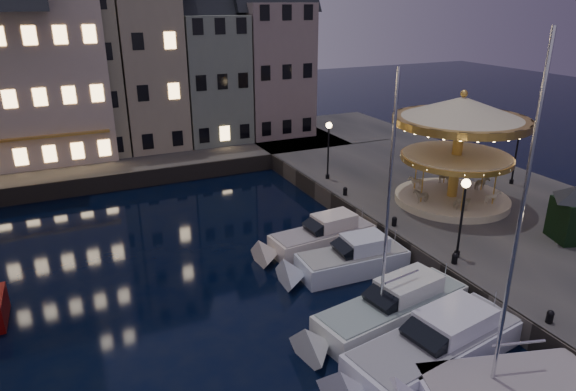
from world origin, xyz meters
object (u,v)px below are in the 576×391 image
bollard_a (550,316)px  bollard_b (455,258)px  bollard_c (394,221)px  motorboat_c (386,312)px  carousel (460,130)px  streetlamp_c (328,142)px  motorboat_d (345,262)px  bollard_d (345,191)px  streetlamp_d (517,147)px  streetlamp_b (463,207)px  motorboat_e (317,239)px  motorboat_b (430,350)px

bollard_a → bollard_b: (0.00, 5.50, 0.00)m
bollard_c → motorboat_c: (-4.94, -6.34, -0.92)m
motorboat_c → carousel: bearing=36.8°
streetlamp_c → motorboat_d: (-4.78, -10.58, -3.38)m
bollard_c → bollard_d: bearing=90.0°
streetlamp_d → bollard_a: 17.79m
streetlamp_b → carousel: carousel is taller
streetlamp_d → motorboat_c: 19.31m
streetlamp_d → motorboat_e: size_ratio=0.57×
streetlamp_d → bollard_b: bearing=-147.8°
streetlamp_d → motorboat_e: 16.53m
motorboat_c → carousel: 14.15m
motorboat_e → bollard_d: bearing=43.4°
bollard_b → bollard_d: size_ratio=1.00×
bollard_a → motorboat_e: size_ratio=0.08×
streetlamp_b → bollard_b: size_ratio=7.32×
bollard_a → motorboat_c: motorboat_c is taller
bollard_b → bollard_d: (0.00, 10.50, 0.00)m
streetlamp_b → streetlamp_d: 13.29m
bollard_a → bollard_b: 5.50m
streetlamp_c → carousel: bearing=-56.5°
bollard_b → carousel: size_ratio=0.07×
streetlamp_b → bollard_c: 5.14m
motorboat_e → carousel: (9.80, 0.03, 5.40)m
streetlamp_d → motorboat_b: bearing=-145.1°
streetlamp_b → streetlamp_d: (11.30, 7.00, 0.00)m
bollard_a → carousel: size_ratio=0.07×
streetlamp_c → bollard_b: (-0.60, -14.00, -2.41)m
bollard_c → bollard_a: bearing=-90.0°
streetlamp_b → bollard_c: (-0.60, 4.50, -2.41)m
bollard_c → motorboat_b: size_ratio=0.06×
streetlamp_d → bollard_b: size_ratio=7.32×
streetlamp_d → motorboat_d: size_ratio=0.61×
bollard_d → motorboat_b: 15.55m
bollard_a → bollard_c: (0.00, 10.50, 0.00)m
motorboat_b → streetlamp_d: bearing=34.9°
motorboat_c → motorboat_e: (0.69, 7.81, -0.04)m
bollard_d → motorboat_e: (-4.25, -4.02, -0.96)m
bollard_c → carousel: 7.27m
motorboat_e → streetlamp_c: bearing=57.2°
motorboat_c → streetlamp_b: bearing=18.3°
carousel → streetlamp_d: bearing=8.9°
streetlamp_b → motorboat_d: 6.55m
streetlamp_b → bollard_d: bearing=93.4°
carousel → motorboat_c: bearing=-143.2°
bollard_c → bollard_d: size_ratio=1.00×
bollard_b → carousel: carousel is taller
motorboat_c → bollard_d: bearing=67.3°
motorboat_d → streetlamp_b: bearing=-31.4°
streetlamp_d → bollard_c: 12.40m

